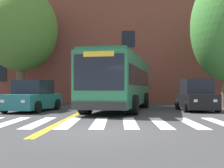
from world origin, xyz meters
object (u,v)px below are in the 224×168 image
at_px(car_black_far_lane, 196,96).
at_px(street_tree_curbside_small, 21,30).
at_px(street_tree_curbside_large, 224,28).
at_px(car_teal_near_lane, 33,97).
at_px(car_silver_behind_bus, 113,94).
at_px(city_bus, 120,81).

distance_m(car_black_far_lane, street_tree_curbside_small, 14.34).
relative_size(car_black_far_lane, street_tree_curbside_large, 0.42).
bearing_deg(car_black_far_lane, street_tree_curbside_small, 156.65).
distance_m(car_teal_near_lane, street_tree_curbside_small, 8.42).
height_order(car_black_far_lane, street_tree_curbside_small, street_tree_curbside_small).
distance_m(car_black_far_lane, car_silver_behind_bus, 12.31).
bearing_deg(car_teal_near_lane, city_bus, 12.62).
xyz_separation_m(city_bus, car_black_far_lane, (4.48, -0.37, -0.89)).
relative_size(car_silver_behind_bus, street_tree_curbside_small, 0.44).
height_order(city_bus, street_tree_curbside_large, street_tree_curbside_large).
height_order(car_silver_behind_bus, street_tree_curbside_large, street_tree_curbside_large).
relative_size(street_tree_curbside_large, street_tree_curbside_small, 1.00).
height_order(city_bus, car_silver_behind_bus, city_bus).
bearing_deg(street_tree_curbside_small, car_teal_near_lane, -64.82).
bearing_deg(car_black_far_lane, car_teal_near_lane, -175.48).
height_order(car_teal_near_lane, street_tree_curbside_large, street_tree_curbside_large).
bearing_deg(car_teal_near_lane, street_tree_curbside_small, 115.18).
height_order(car_silver_behind_bus, street_tree_curbside_small, street_tree_curbside_small).
height_order(car_black_far_lane, street_tree_curbside_large, street_tree_curbside_large).
distance_m(car_black_far_lane, street_tree_curbside_large, 6.38).
bearing_deg(street_tree_curbside_large, city_bus, -157.06).
bearing_deg(car_silver_behind_bus, street_tree_curbside_large, -43.32).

